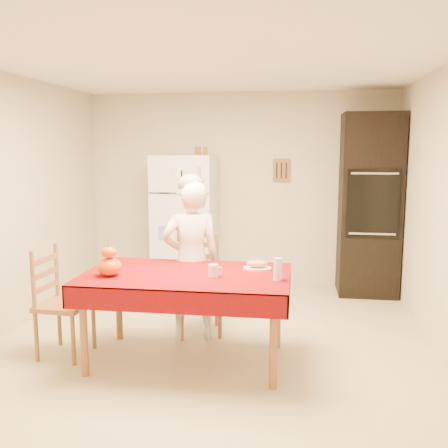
% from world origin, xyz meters
% --- Properties ---
extents(floor, '(4.50, 4.50, 0.00)m').
position_xyz_m(floor, '(0.00, 0.00, 0.00)').
color(floor, '#BEB089').
rests_on(floor, ground).
extents(room_shell, '(4.02, 4.52, 2.51)m').
position_xyz_m(room_shell, '(0.00, 0.00, 1.62)').
color(room_shell, beige).
rests_on(room_shell, ground).
extents(refrigerator, '(0.75, 0.74, 1.70)m').
position_xyz_m(refrigerator, '(-0.65, 1.88, 0.85)').
color(refrigerator, white).
rests_on(refrigerator, floor).
extents(oven_cabinet, '(0.70, 0.62, 2.20)m').
position_xyz_m(oven_cabinet, '(1.63, 1.93, 1.10)').
color(oven_cabinet, black).
rests_on(oven_cabinet, floor).
extents(dining_table, '(1.70, 1.00, 0.76)m').
position_xyz_m(dining_table, '(-0.13, -0.37, 0.69)').
color(dining_table, brown).
rests_on(dining_table, floor).
extents(chair_far, '(0.51, 0.49, 0.95)m').
position_xyz_m(chair_far, '(-0.17, 0.35, 0.51)').
color(chair_far, brown).
rests_on(chair_far, floor).
extents(chair_left, '(0.43, 0.45, 0.95)m').
position_xyz_m(chair_left, '(-1.27, -0.39, 0.51)').
color(chair_left, brown).
rests_on(chair_left, floor).
extents(seated_woman, '(0.64, 0.52, 1.50)m').
position_xyz_m(seated_woman, '(-0.20, 0.14, 0.75)').
color(seated_woman, white).
rests_on(seated_woman, floor).
extents(coffee_mug, '(0.08, 0.08, 0.10)m').
position_xyz_m(coffee_mug, '(0.10, -0.44, 0.81)').
color(coffee_mug, white).
rests_on(coffee_mug, dining_table).
extents(pumpkin_lower, '(0.20, 0.20, 0.15)m').
position_xyz_m(pumpkin_lower, '(-0.73, -0.53, 0.84)').
color(pumpkin_lower, '#E86305').
rests_on(pumpkin_lower, dining_table).
extents(pumpkin_upper, '(0.12, 0.12, 0.09)m').
position_xyz_m(pumpkin_upper, '(-0.73, -0.53, 0.96)').
color(pumpkin_upper, '#EE4205').
rests_on(pumpkin_upper, pumpkin_lower).
extents(wine_glass, '(0.07, 0.07, 0.18)m').
position_xyz_m(wine_glass, '(0.62, -0.47, 0.85)').
color(wine_glass, silver).
rests_on(wine_glass, dining_table).
extents(bread_plate, '(0.24, 0.24, 0.02)m').
position_xyz_m(bread_plate, '(0.44, -0.15, 0.77)').
color(bread_plate, silver).
rests_on(bread_plate, dining_table).
extents(bread_loaf, '(0.18, 0.10, 0.06)m').
position_xyz_m(bread_loaf, '(0.44, -0.15, 0.81)').
color(bread_loaf, tan).
rests_on(bread_loaf, bread_plate).
extents(spice_jar_left, '(0.05, 0.05, 0.10)m').
position_xyz_m(spice_jar_left, '(-0.50, 1.93, 1.75)').
color(spice_jar_left, brown).
rests_on(spice_jar_left, refrigerator).
extents(spice_jar_mid, '(0.05, 0.05, 0.10)m').
position_xyz_m(spice_jar_mid, '(-0.48, 1.93, 1.75)').
color(spice_jar_mid, brown).
rests_on(spice_jar_mid, refrigerator).
extents(spice_jar_right, '(0.05, 0.05, 0.10)m').
position_xyz_m(spice_jar_right, '(-0.39, 1.93, 1.75)').
color(spice_jar_right, '#97521B').
rests_on(spice_jar_right, refrigerator).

